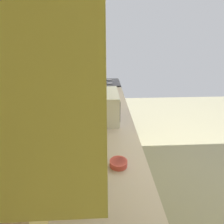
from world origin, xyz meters
TOP-DOWN VIEW (x-y plane):
  - ground_plane at (0.00, 0.00)m, footprint 6.88×6.88m
  - wall_back at (0.00, 1.69)m, footprint 4.42×0.12m
  - counter_run at (-0.38, 1.32)m, footprint 3.53×0.65m
  - upper_cabinets at (-0.38, 1.48)m, footprint 2.54×0.31m
  - oven_range at (1.67, 1.31)m, footprint 0.60×0.65m
  - microwave at (0.08, 1.34)m, footprint 0.48×0.37m
  - bowl at (-0.74, 1.22)m, footprint 0.13×0.13m

SIDE VIEW (x-z plane):
  - ground_plane at x=0.00m, z-range 0.00..0.00m
  - counter_run at x=-0.38m, z-range 0.00..0.93m
  - oven_range at x=1.67m, z-range -0.07..1.03m
  - bowl at x=-0.74m, z-range 0.93..0.98m
  - microwave at x=0.08m, z-range 0.93..1.25m
  - wall_back at x=0.00m, z-range 0.00..2.57m
  - upper_cabinets at x=-0.38m, z-range 1.54..2.18m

